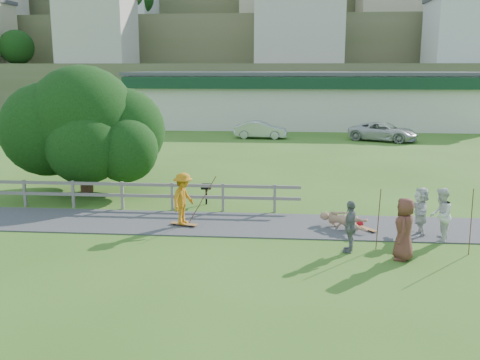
{
  "coord_description": "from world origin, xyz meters",
  "views": [
    {
      "loc": [
        2.4,
        -16.68,
        5.47
      ],
      "look_at": [
        0.77,
        2.0,
        1.53
      ],
      "focal_mm": 40.0,
      "sensor_mm": 36.0,
      "label": 1
    }
  ],
  "objects_px": {
    "spectator_d": "(421,212)",
    "tree": "(85,147)",
    "skater_rider": "(183,201)",
    "skater_fallen": "(344,220)",
    "car_white": "(383,132)",
    "spectator_b": "(350,226)",
    "car_silver": "(261,130)",
    "spectator_a": "(441,215)",
    "bbq": "(206,194)",
    "spectator_c": "(404,229)"
  },
  "relations": [
    {
      "from": "spectator_d",
      "to": "tree",
      "type": "bearing_deg",
      "value": -109.48
    },
    {
      "from": "skater_rider",
      "to": "tree",
      "type": "xyz_separation_m",
      "value": [
        -5.37,
        4.96,
        1.14
      ]
    },
    {
      "from": "skater_fallen",
      "to": "car_white",
      "type": "relative_size",
      "value": 0.36
    },
    {
      "from": "spectator_b",
      "to": "car_silver",
      "type": "bearing_deg",
      "value": -156.81
    },
    {
      "from": "spectator_a",
      "to": "skater_rider",
      "type": "bearing_deg",
      "value": -74.12
    },
    {
      "from": "spectator_d",
      "to": "car_silver",
      "type": "xyz_separation_m",
      "value": [
        -6.49,
        24.54,
        -0.14
      ]
    },
    {
      "from": "car_silver",
      "to": "bbq",
      "type": "relative_size",
      "value": 4.85
    },
    {
      "from": "spectator_a",
      "to": "bbq",
      "type": "height_order",
      "value": "spectator_a"
    },
    {
      "from": "skater_rider",
      "to": "car_silver",
      "type": "height_order",
      "value": "skater_rider"
    },
    {
      "from": "spectator_b",
      "to": "spectator_c",
      "type": "xyz_separation_m",
      "value": [
        1.47,
        -0.53,
        0.12
      ]
    },
    {
      "from": "car_white",
      "to": "skater_fallen",
      "type": "bearing_deg",
      "value": -168.18
    },
    {
      "from": "skater_fallen",
      "to": "bbq",
      "type": "height_order",
      "value": "bbq"
    },
    {
      "from": "spectator_b",
      "to": "car_silver",
      "type": "relative_size",
      "value": 0.39
    },
    {
      "from": "skater_fallen",
      "to": "bbq",
      "type": "xyz_separation_m",
      "value": [
        -5.23,
        3.07,
        0.09
      ]
    },
    {
      "from": "spectator_c",
      "to": "car_white",
      "type": "relative_size",
      "value": 0.36
    },
    {
      "from": "spectator_a",
      "to": "spectator_d",
      "type": "distance_m",
      "value": 0.78
    },
    {
      "from": "car_silver",
      "to": "car_white",
      "type": "distance_m",
      "value": 9.41
    },
    {
      "from": "skater_fallen",
      "to": "tree",
      "type": "bearing_deg",
      "value": 107.16
    },
    {
      "from": "skater_rider",
      "to": "tree",
      "type": "bearing_deg",
      "value": 65.77
    },
    {
      "from": "spectator_b",
      "to": "skater_fallen",
      "type": "bearing_deg",
      "value": -166.56
    },
    {
      "from": "spectator_c",
      "to": "car_white",
      "type": "distance_m",
      "value": 26.5
    },
    {
      "from": "spectator_a",
      "to": "spectator_c",
      "type": "bearing_deg",
      "value": -18.42
    },
    {
      "from": "spectator_b",
      "to": "tree",
      "type": "bearing_deg",
      "value": -108.58
    },
    {
      "from": "spectator_c",
      "to": "bbq",
      "type": "distance_m",
      "value": 8.88
    },
    {
      "from": "spectator_d",
      "to": "spectator_b",
      "type": "bearing_deg",
      "value": -51.62
    },
    {
      "from": "spectator_a",
      "to": "tree",
      "type": "relative_size",
      "value": 0.23
    },
    {
      "from": "car_silver",
      "to": "spectator_b",
      "type": "bearing_deg",
      "value": -167.86
    },
    {
      "from": "spectator_a",
      "to": "car_white",
      "type": "relative_size",
      "value": 0.34
    },
    {
      "from": "spectator_c",
      "to": "bbq",
      "type": "height_order",
      "value": "spectator_c"
    },
    {
      "from": "spectator_a",
      "to": "spectator_b",
      "type": "height_order",
      "value": "spectator_a"
    },
    {
      "from": "spectator_a",
      "to": "car_silver",
      "type": "distance_m",
      "value": 26.1
    },
    {
      "from": "car_silver",
      "to": "tree",
      "type": "bearing_deg",
      "value": 163.89
    },
    {
      "from": "skater_fallen",
      "to": "tree",
      "type": "height_order",
      "value": "tree"
    },
    {
      "from": "skater_rider",
      "to": "spectator_c",
      "type": "relative_size",
      "value": 1.0
    },
    {
      "from": "skater_fallen",
      "to": "spectator_a",
      "type": "distance_m",
      "value": 3.15
    },
    {
      "from": "spectator_a",
      "to": "bbq",
      "type": "bearing_deg",
      "value": -94.66
    },
    {
      "from": "tree",
      "to": "skater_fallen",
      "type": "bearing_deg",
      "value": -23.91
    },
    {
      "from": "spectator_c",
      "to": "car_white",
      "type": "xyz_separation_m",
      "value": [
        3.92,
        26.21,
        -0.21
      ]
    },
    {
      "from": "skater_fallen",
      "to": "spectator_a",
      "type": "relative_size",
      "value": 1.04
    },
    {
      "from": "car_silver",
      "to": "tree",
      "type": "height_order",
      "value": "tree"
    },
    {
      "from": "car_white",
      "to": "bbq",
      "type": "bearing_deg",
      "value": 177.22
    },
    {
      "from": "spectator_a",
      "to": "spectator_d",
      "type": "relative_size",
      "value": 1.07
    },
    {
      "from": "skater_rider",
      "to": "spectator_a",
      "type": "height_order",
      "value": "skater_rider"
    },
    {
      "from": "spectator_c",
      "to": "tree",
      "type": "height_order",
      "value": "tree"
    },
    {
      "from": "spectator_b",
      "to": "tree",
      "type": "height_order",
      "value": "tree"
    },
    {
      "from": "car_silver",
      "to": "bbq",
      "type": "height_order",
      "value": "car_silver"
    },
    {
      "from": "skater_rider",
      "to": "skater_fallen",
      "type": "bearing_deg",
      "value": -70.32
    },
    {
      "from": "spectator_b",
      "to": "bbq",
      "type": "height_order",
      "value": "spectator_b"
    },
    {
      "from": "bbq",
      "to": "skater_fallen",
      "type": "bearing_deg",
      "value": -31.03
    },
    {
      "from": "skater_rider",
      "to": "bbq",
      "type": "height_order",
      "value": "skater_rider"
    }
  ]
}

